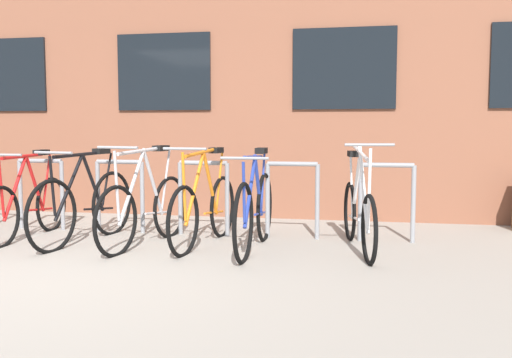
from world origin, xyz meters
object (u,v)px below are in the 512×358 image
at_px(bicycle_blue, 255,210).
at_px(bicycle_silver, 145,208).
at_px(bicycle_red, 28,205).
at_px(bicycle_white, 359,213).
at_px(bicycle_black, 84,205).
at_px(bicycle_orange, 205,208).

distance_m(bicycle_blue, bicycle_silver, 1.14).
height_order(bicycle_red, bicycle_silver, bicycle_silver).
bearing_deg(bicycle_white, bicycle_black, -177.00).
bearing_deg(bicycle_white, bicycle_blue, -169.29).
height_order(bicycle_orange, bicycle_black, bicycle_orange).
distance_m(bicycle_orange, bicycle_black, 1.29).
relative_size(bicycle_blue, bicycle_black, 1.03).
distance_m(bicycle_blue, bicycle_orange, 0.57).
xyz_separation_m(bicycle_white, bicycle_orange, (-1.55, -0.05, 0.01)).
relative_size(bicycle_blue, bicycle_silver, 1.05).
bearing_deg(bicycle_orange, bicycle_blue, -14.16).
bearing_deg(bicycle_orange, bicycle_red, -179.63).
distance_m(bicycle_white, bicycle_silver, 2.15).
relative_size(bicycle_black, bicycle_silver, 1.02).
distance_m(bicycle_black, bicycle_silver, 0.69).
relative_size(bicycle_orange, bicycle_black, 1.00).
relative_size(bicycle_red, bicycle_silver, 0.96).
bearing_deg(bicycle_red, bicycle_silver, -4.85).
relative_size(bicycle_white, bicycle_black, 1.00).
relative_size(bicycle_white, bicycle_orange, 1.00).
bearing_deg(bicycle_red, bicycle_blue, -2.85).
height_order(bicycle_blue, bicycle_orange, bicycle_orange).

